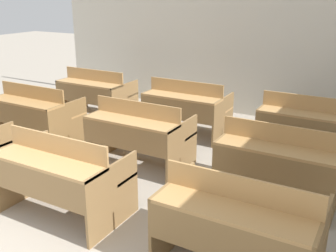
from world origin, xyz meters
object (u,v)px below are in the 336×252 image
Objects in this scene: bench_third_left at (96,92)px; bench_third_right at (307,125)px; bench_front_right at (239,223)px; bench_second_center at (139,132)px; bench_front_center at (61,173)px; bench_second_left at (36,112)px; bench_third_center at (186,106)px; bench_second_right at (278,161)px.

bench_third_right is at bearing -0.21° from bench_third_left.
bench_front_right and bench_second_center have the same top height.
bench_third_left is at bearing 179.79° from bench_third_right.
bench_front_center is 3.26m from bench_third_left.
bench_front_right is 3.86m from bench_second_left.
bench_third_left is 1.00× the size of bench_third_center.
bench_third_left is (-1.79, 2.72, 0.00)m from bench_front_center.
bench_front_center is 1.37m from bench_second_center.
bench_front_center and bench_third_right have the same top height.
bench_second_right and bench_third_left have the same top height.
bench_third_center is at bearing -179.96° from bench_third_right.
bench_second_left is 2.26m from bench_third_center.
bench_second_center and bench_third_right have the same top height.
bench_second_right is (-0.04, 1.33, 0.00)m from bench_front_right.
bench_third_center is at bearing 90.13° from bench_second_center.
bench_second_center is at bearing -36.84° from bench_third_left.
bench_third_right is (3.62, 1.36, 0.00)m from bench_second_left.
bench_third_center is (-1.81, 2.68, 0.00)m from bench_front_right.
bench_third_right is (3.61, -0.01, 0.00)m from bench_third_left.
bench_front_center is at bearing -123.87° from bench_third_right.
bench_front_center is at bearing -179.13° from bench_front_right.
bench_third_right is at bearing 56.13° from bench_front_center.
bench_front_right is at bearing -88.47° from bench_second_right.
bench_front_right is 2.26m from bench_second_center.
bench_second_right is 1.35m from bench_third_right.
bench_second_center and bench_third_center have the same top height.
bench_third_center and bench_third_right have the same top height.
bench_third_right is at bearing 88.61° from bench_second_right.
bench_third_left is at bearing 89.34° from bench_second_left.
bench_front_center and bench_third_center have the same top height.
bench_second_left is (-1.81, 1.35, 0.00)m from bench_front_center.
bench_third_left is at bearing 143.28° from bench_front_right.
bench_front_center is 3.26m from bench_third_right.
bench_second_right and bench_third_right have the same top height.
bench_third_center is 1.81m from bench_third_right.
bench_front_center is at bearing -90.35° from bench_second_center.
bench_third_left is 3.61m from bench_third_right.
bench_third_left is (-1.80, 1.35, 0.00)m from bench_second_center.
bench_second_center is at bearing 0.77° from bench_second_left.
bench_front_center is 1.00× the size of bench_third_right.
bench_front_center is 1.00× the size of bench_second_center.
bench_third_center is at bearing 89.89° from bench_front_center.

